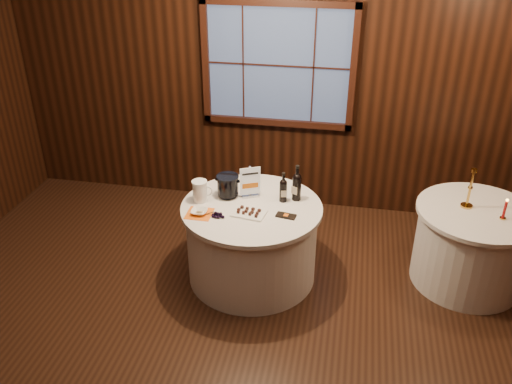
% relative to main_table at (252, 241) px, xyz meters
% --- Properties ---
extents(ground, '(6.00, 6.00, 0.00)m').
position_rel_main_table_xyz_m(ground, '(0.00, -1.00, -0.39)').
color(ground, black).
rests_on(ground, ground).
extents(back_wall, '(6.00, 0.10, 3.00)m').
position_rel_main_table_xyz_m(back_wall, '(0.00, 1.48, 1.16)').
color(back_wall, black).
rests_on(back_wall, ground).
extents(main_table, '(1.28, 1.28, 0.77)m').
position_rel_main_table_xyz_m(main_table, '(0.00, 0.00, 0.00)').
color(main_table, white).
rests_on(main_table, ground).
extents(side_table, '(1.08, 1.08, 0.77)m').
position_rel_main_table_xyz_m(side_table, '(2.00, 0.30, 0.00)').
color(side_table, white).
rests_on(side_table, ground).
extents(sign_stand, '(0.18, 0.15, 0.31)m').
position_rel_main_table_xyz_m(sign_stand, '(-0.05, 0.17, 0.49)').
color(sign_stand, '#B0B1B7').
rests_on(sign_stand, main_table).
extents(port_bottle_left, '(0.07, 0.08, 0.29)m').
position_rel_main_table_xyz_m(port_bottle_left, '(0.26, 0.14, 0.51)').
color(port_bottle_left, black).
rests_on(port_bottle_left, main_table).
extents(port_bottle_right, '(0.08, 0.10, 0.34)m').
position_rel_main_table_xyz_m(port_bottle_right, '(0.38, 0.20, 0.53)').
color(port_bottle_right, black).
rests_on(port_bottle_right, main_table).
extents(ice_bucket, '(0.21, 0.21, 0.21)m').
position_rel_main_table_xyz_m(ice_bucket, '(-0.25, 0.14, 0.49)').
color(ice_bucket, black).
rests_on(ice_bucket, main_table).
extents(chocolate_plate, '(0.31, 0.23, 0.04)m').
position_rel_main_table_xyz_m(chocolate_plate, '(0.00, -0.14, 0.40)').
color(chocolate_plate, white).
rests_on(chocolate_plate, main_table).
extents(chocolate_box, '(0.18, 0.11, 0.01)m').
position_rel_main_table_xyz_m(chocolate_box, '(0.33, -0.12, 0.39)').
color(chocolate_box, black).
rests_on(chocolate_box, main_table).
extents(grape_bunch, '(0.19, 0.09, 0.04)m').
position_rel_main_table_xyz_m(grape_bunch, '(-0.25, -0.24, 0.40)').
color(grape_bunch, black).
rests_on(grape_bunch, main_table).
extents(glass_pitcher, '(0.19, 0.14, 0.20)m').
position_rel_main_table_xyz_m(glass_pitcher, '(-0.48, 0.01, 0.48)').
color(glass_pitcher, white).
rests_on(glass_pitcher, main_table).
extents(orange_napkin, '(0.22, 0.22, 0.00)m').
position_rel_main_table_xyz_m(orange_napkin, '(-0.43, -0.22, 0.38)').
color(orange_napkin, orange).
rests_on(orange_napkin, main_table).
extents(cracker_bowl, '(0.14, 0.14, 0.03)m').
position_rel_main_table_xyz_m(cracker_bowl, '(-0.43, -0.22, 0.40)').
color(cracker_bowl, white).
rests_on(cracker_bowl, orange_napkin).
extents(brass_candlestick, '(0.11, 0.11, 0.38)m').
position_rel_main_table_xyz_m(brass_candlestick, '(1.90, 0.35, 0.52)').
color(brass_candlestick, '#BF8F3B').
rests_on(brass_candlestick, side_table).
extents(red_candle, '(0.05, 0.05, 0.20)m').
position_rel_main_table_xyz_m(red_candle, '(2.18, 0.19, 0.46)').
color(red_candle, '#BF8F3B').
rests_on(red_candle, side_table).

